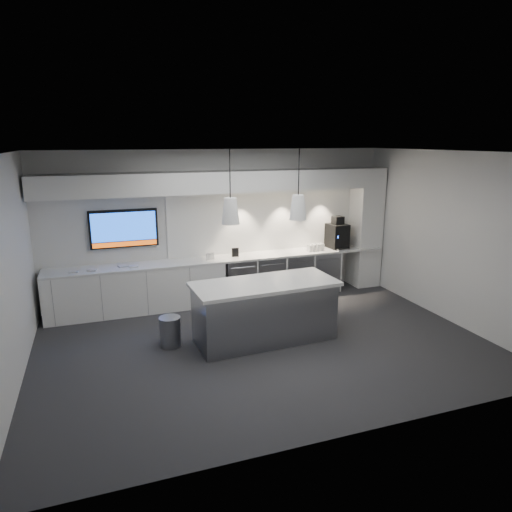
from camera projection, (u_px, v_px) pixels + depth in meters
name	position (u px, v px, depth m)	size (l,w,h in m)	color
floor	(264.00, 344.00, 7.31)	(7.00, 7.00, 0.00)	#2D2D2F
ceiling	(265.00, 152.00, 6.57)	(7.00, 7.00, 0.00)	black
wall_back	(221.00, 225.00, 9.22)	(7.00, 7.00, 0.00)	silver
wall_front	(350.00, 309.00, 4.66)	(7.00, 7.00, 0.00)	silver
wall_left	(7.00, 275.00, 5.81)	(7.00, 7.00, 0.00)	silver
wall_right	(449.00, 237.00, 8.07)	(7.00, 7.00, 0.00)	silver
back_counter	(226.00, 258.00, 9.08)	(6.80, 0.65, 0.04)	silver
left_base_cabinets	(137.00, 289.00, 8.63)	(3.30, 0.63, 0.86)	white
fridge_unit_a	(238.00, 279.00, 9.27)	(0.60, 0.61, 0.85)	gray
fridge_unit_b	(267.00, 276.00, 9.48)	(0.60, 0.61, 0.85)	gray
fridge_unit_c	(295.00, 273.00, 9.68)	(0.60, 0.61, 0.85)	gray
fridge_unit_d	(321.00, 270.00, 9.88)	(0.60, 0.61, 0.85)	gray
backsplash	(277.00, 219.00, 9.58)	(4.60, 0.03, 1.30)	white
soffit	(224.00, 181.00, 8.73)	(6.90, 0.60, 0.40)	white
column	(365.00, 228.00, 10.03)	(0.55, 0.55, 2.60)	white
wall_tv	(124.00, 229.00, 8.55)	(1.25, 0.07, 0.72)	black
island	(265.00, 311.00, 7.36)	(2.36, 1.10, 0.98)	gray
bin	(170.00, 331.00, 7.20)	(0.34, 0.34, 0.48)	gray
coffee_machine	(337.00, 235.00, 9.84)	(0.41, 0.57, 0.69)	black
sign_black	(235.00, 252.00, 9.11)	(0.14, 0.02, 0.18)	black
sign_white	(210.00, 257.00, 8.87)	(0.18, 0.02, 0.14)	silver
cup_cluster	(316.00, 247.00, 9.61)	(0.36, 0.17, 0.14)	silver
tray_a	(74.00, 271.00, 8.07)	(0.16, 0.16, 0.03)	#B8B8B8
tray_b	(92.00, 270.00, 8.17)	(0.16, 0.16, 0.03)	#B8B8B8
tray_c	(123.00, 266.00, 8.42)	(0.16, 0.16, 0.03)	#B8B8B8
tray_d	(134.00, 266.00, 8.40)	(0.16, 0.16, 0.03)	#B8B8B8
pendant_left	(230.00, 211.00, 6.77)	(0.27, 0.27, 1.09)	white
pendant_right	(298.00, 207.00, 7.12)	(0.27, 0.27, 1.09)	white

